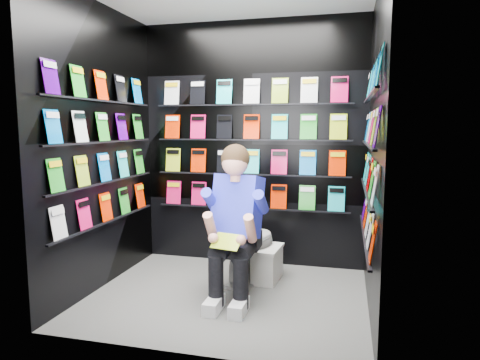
# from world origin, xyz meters

# --- Properties ---
(floor) EXTENTS (2.40, 2.40, 0.00)m
(floor) POSITION_xyz_m (0.00, 0.00, 0.00)
(floor) COLOR #575754
(floor) RESTS_ON ground
(wall_back) EXTENTS (2.40, 0.04, 2.60)m
(wall_back) POSITION_xyz_m (0.00, 1.00, 1.30)
(wall_back) COLOR black
(wall_back) RESTS_ON floor
(wall_front) EXTENTS (2.40, 0.04, 2.60)m
(wall_front) POSITION_xyz_m (0.00, -1.00, 1.30)
(wall_front) COLOR black
(wall_front) RESTS_ON floor
(wall_left) EXTENTS (0.04, 2.00, 2.60)m
(wall_left) POSITION_xyz_m (-1.20, 0.00, 1.30)
(wall_left) COLOR black
(wall_left) RESTS_ON floor
(wall_right) EXTENTS (0.04, 2.00, 2.60)m
(wall_right) POSITION_xyz_m (1.20, 0.00, 1.30)
(wall_right) COLOR black
(wall_right) RESTS_ON floor
(comics_back) EXTENTS (2.10, 0.06, 1.37)m
(comics_back) POSITION_xyz_m (0.00, 0.97, 1.31)
(comics_back) COLOR #E5125D
(comics_back) RESTS_ON wall_back
(comics_left) EXTENTS (0.06, 1.70, 1.37)m
(comics_left) POSITION_xyz_m (-1.17, 0.00, 1.31)
(comics_left) COLOR #E5125D
(comics_left) RESTS_ON wall_left
(comics_right) EXTENTS (0.06, 1.70, 1.37)m
(comics_right) POSITION_xyz_m (1.17, 0.00, 1.31)
(comics_right) COLOR #E5125D
(comics_right) RESTS_ON wall_right
(toilet) EXTENTS (0.57, 0.82, 0.73)m
(toilet) POSITION_xyz_m (0.08, 0.44, 0.37)
(toilet) COLOR white
(toilet) RESTS_ON floor
(longbox) EXTENTS (0.25, 0.42, 0.30)m
(longbox) POSITION_xyz_m (0.27, 0.48, 0.15)
(longbox) COLOR silver
(longbox) RESTS_ON floor
(longbox_lid) EXTENTS (0.28, 0.44, 0.03)m
(longbox_lid) POSITION_xyz_m (0.27, 0.48, 0.32)
(longbox_lid) COLOR silver
(longbox_lid) RESTS_ON longbox
(reader) EXTENTS (0.71, 0.90, 1.47)m
(reader) POSITION_xyz_m (0.08, 0.06, 0.79)
(reader) COLOR #272CCB
(reader) RESTS_ON toilet
(held_comic) EXTENTS (0.26, 0.19, 0.10)m
(held_comic) POSITION_xyz_m (0.08, -0.29, 0.58)
(held_comic) COLOR green
(held_comic) RESTS_ON reader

